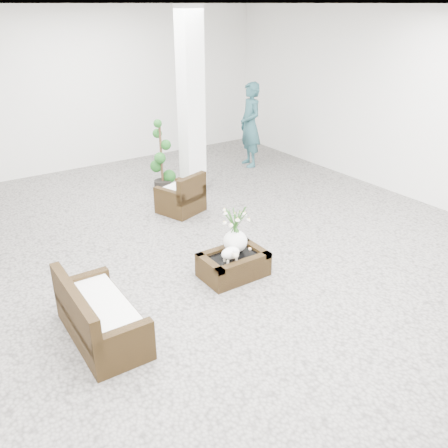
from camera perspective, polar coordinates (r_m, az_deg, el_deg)
ground at (r=7.24m, az=-0.45°, el=-4.18°), size 11.00×11.00×0.00m
column at (r=9.50m, az=-3.94°, el=14.11°), size 0.40×0.40×3.50m
coffee_table at (r=6.75m, az=1.11°, el=-4.97°), size 0.90×0.60×0.31m
sheep_figurine at (r=6.49m, az=0.77°, el=-3.62°), size 0.28×0.23×0.21m
planter_narcissus at (r=6.62m, az=1.36°, el=-0.18°), size 0.44×0.44×0.80m
tealight at (r=6.84m, az=3.09°, el=-2.94°), size 0.04×0.04×0.03m
armchair at (r=8.77m, az=-5.23°, el=3.75°), size 0.88×0.86×0.74m
loveseat at (r=5.65m, az=-14.42°, el=-9.84°), size 0.68×1.39×0.74m
topiary at (r=9.68m, az=-7.47°, el=7.92°), size 0.39×0.39×1.46m
shopper at (r=11.24m, az=3.13°, el=11.68°), size 0.60×0.78×1.92m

